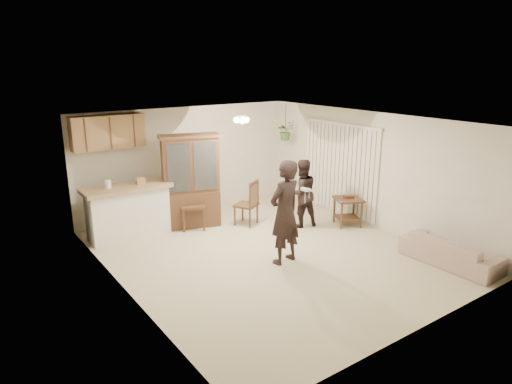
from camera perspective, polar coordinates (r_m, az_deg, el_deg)
floor at (r=8.77m, az=1.61°, el=-7.59°), size 6.50×6.50×0.00m
ceiling at (r=8.10m, az=1.75°, el=8.84°), size 5.50×6.50×0.02m
wall_back at (r=11.04m, az=-8.53°, el=4.02°), size 5.50×0.02×2.50m
wall_front at (r=6.21m, az=20.11°, el=-6.36°), size 5.50×0.02×2.50m
wall_left at (r=7.12m, az=-16.34°, el=-3.18°), size 0.02×6.50×2.50m
wall_right at (r=10.19m, az=14.14°, el=2.71°), size 0.02×6.50×2.50m
breakfast_bar at (r=9.74m, az=-15.64°, el=-2.61°), size 1.60×0.55×1.00m
bar_top at (r=9.58m, az=-15.89°, el=0.51°), size 1.75×0.70×0.08m
upper_cabinets at (r=10.03m, az=-18.03°, el=7.15°), size 1.50×0.34×0.70m
vertical_blinds at (r=10.79m, az=10.35°, el=2.84°), size 0.06×2.30×2.10m
ceiling_fixture at (r=9.20m, az=-1.80°, el=9.07°), size 0.36×0.36×0.20m
hanging_plant at (r=11.47m, az=3.70°, el=7.65°), size 0.43×0.37×0.48m
plant_cord at (r=11.42m, az=3.73°, el=9.26°), size 0.01×0.01×0.65m
sofa at (r=8.87m, az=23.22°, el=-6.12°), size 0.75×1.88×0.73m
adult at (r=8.08m, az=3.62°, el=-2.86°), size 0.72×0.54×1.80m
child at (r=9.99m, az=5.69°, el=-0.55°), size 0.76×0.65×1.35m
china_hutch at (r=9.96m, az=-8.14°, el=1.26°), size 1.38×0.85×2.03m
side_table at (r=10.29m, az=11.39°, el=-2.36°), size 0.75×0.75×0.69m
chair_bar at (r=10.51m, az=-12.78°, el=-2.42°), size 0.54×0.54×0.92m
chair_hutch_left at (r=10.00m, az=-7.84°, el=-2.70°), size 0.69×0.69×1.17m
chair_hutch_right at (r=10.14m, az=-1.25°, el=-2.52°), size 0.61×0.61×1.02m
controller_adult at (r=7.65m, az=6.18°, el=0.31°), size 0.08×0.17×0.05m
controller_child at (r=9.63m, az=6.69°, el=0.29°), size 0.07×0.14×0.04m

